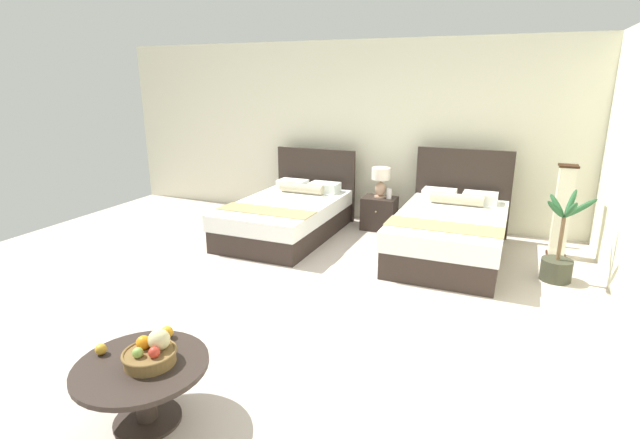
{
  "coord_description": "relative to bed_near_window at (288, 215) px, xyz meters",
  "views": [
    {
      "loc": [
        1.75,
        -4.0,
        2.17
      ],
      "look_at": [
        -0.09,
        0.56,
        0.72
      ],
      "focal_mm": 26.48,
      "sensor_mm": 36.0,
      "label": 1
    }
  ],
  "objects": [
    {
      "name": "ground_plane",
      "position": [
        1.15,
        -1.95,
        -0.3
      ],
      "size": [
        9.52,
        10.11,
        0.02
      ],
      "primitive_type": "cube",
      "color": "beige"
    },
    {
      "name": "wall_back",
      "position": [
        1.15,
        1.31,
        1.09
      ],
      "size": [
        9.52,
        0.12,
        2.77
      ],
      "primitive_type": "cube",
      "color": "silver",
      "rests_on": "ground"
    },
    {
      "name": "bed_near_window",
      "position": [
        0.0,
        0.0,
        0.0
      ],
      "size": [
        1.35,
        2.21,
        1.13
      ],
      "color": "#302520",
      "rests_on": "ground"
    },
    {
      "name": "bed_near_corner",
      "position": [
        2.3,
        -0.0,
        0.03
      ],
      "size": [
        1.36,
        2.16,
        1.25
      ],
      "color": "#302520",
      "rests_on": "ground"
    },
    {
      "name": "nightstand",
      "position": [
        1.16,
        0.76,
        -0.05
      ],
      "size": [
        0.5,
        0.4,
        0.49
      ],
      "color": "#302520",
      "rests_on": "ground"
    },
    {
      "name": "table_lamp",
      "position": [
        1.16,
        0.78,
        0.48
      ],
      "size": [
        0.28,
        0.28,
        0.45
      ],
      "color": "tan",
      "rests_on": "nightstand"
    },
    {
      "name": "vase",
      "position": [
        1.31,
        0.72,
        0.28
      ],
      "size": [
        0.07,
        0.07,
        0.16
      ],
      "color": "silver",
      "rests_on": "nightstand"
    },
    {
      "name": "coffee_table",
      "position": [
        0.85,
        -3.94,
        0.03
      ],
      "size": [
        0.85,
        0.85,
        0.44
      ],
      "color": "#302520",
      "rests_on": "ground"
    },
    {
      "name": "fruit_bowl",
      "position": [
        0.91,
        -3.9,
        0.22
      ],
      "size": [
        0.34,
        0.34,
        0.21
      ],
      "color": "brown",
      "rests_on": "coffee_table"
    },
    {
      "name": "loose_apple",
      "position": [
        0.53,
        -3.95,
        0.18
      ],
      "size": [
        0.07,
        0.07,
        0.07
      ],
      "color": "gold",
      "rests_on": "coffee_table"
    },
    {
      "name": "loose_orange",
      "position": [
        0.8,
        -3.61,
        0.19
      ],
      "size": [
        0.09,
        0.09,
        0.09
      ],
      "color": "orange",
      "rests_on": "coffee_table"
    },
    {
      "name": "floor_lamp_corner",
      "position": [
        3.58,
        0.5,
        0.3
      ],
      "size": [
        0.22,
        0.22,
        1.18
      ],
      "color": "black",
      "rests_on": "ground"
    },
    {
      "name": "potted_palm",
      "position": [
        3.52,
        -0.36,
        -0.03
      ],
      "size": [
        0.53,
        0.52,
        1.05
      ],
      "color": "#393B2B",
      "rests_on": "ground"
    }
  ]
}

